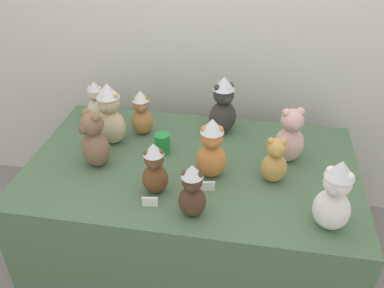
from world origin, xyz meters
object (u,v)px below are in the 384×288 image
(display_table, at_px, (192,217))
(teddy_bear_snow, at_px, (334,196))
(teddy_bear_ginger, at_px, (212,149))
(teddy_bear_charcoal, at_px, (223,106))
(teddy_bear_cocoa, at_px, (192,191))
(teddy_bear_honey, at_px, (275,161))
(teddy_bear_sand, at_px, (110,115))
(teddy_bear_chestnut, at_px, (155,169))
(teddy_bear_blush, at_px, (290,137))
(teddy_bear_cream, at_px, (96,102))
(teddy_bear_mocha, at_px, (94,141))
(teddy_bear_caramel, at_px, (142,113))
(party_cup_green, at_px, (162,144))

(display_table, relative_size, teddy_bear_snow, 4.97)
(teddy_bear_ginger, bearing_deg, teddy_bear_charcoal, 81.61)
(teddy_bear_cocoa, bearing_deg, teddy_bear_honey, 41.14)
(teddy_bear_sand, height_order, teddy_bear_chestnut, teddy_bear_sand)
(teddy_bear_cocoa, bearing_deg, teddy_bear_snow, 2.29)
(teddy_bear_blush, xyz_separation_m, teddy_bear_honey, (-0.07, -0.18, -0.03))
(teddy_bear_cream, distance_m, teddy_bear_mocha, 0.45)
(teddy_bear_blush, bearing_deg, display_table, 175.24)
(teddy_bear_charcoal, height_order, teddy_bear_honey, teddy_bear_charcoal)
(teddy_bear_caramel, bearing_deg, teddy_bear_blush, -22.85)
(teddy_bear_ginger, height_order, teddy_bear_chestnut, teddy_bear_ginger)
(teddy_bear_mocha, bearing_deg, teddy_bear_caramel, 96.50)
(teddy_bear_snow, relative_size, teddy_bear_chestnut, 1.26)
(teddy_bear_blush, bearing_deg, teddy_bear_sand, 160.64)
(teddy_bear_ginger, xyz_separation_m, teddy_bear_chestnut, (-0.23, -0.16, -0.03))
(display_table, distance_m, teddy_bear_cocoa, 0.61)
(teddy_bear_mocha, relative_size, teddy_bear_sand, 0.87)
(teddy_bear_blush, bearing_deg, teddy_bear_cream, 149.64)
(teddy_bear_blush, relative_size, teddy_bear_charcoal, 0.88)
(teddy_bear_chestnut, bearing_deg, teddy_bear_cocoa, -45.54)
(teddy_bear_ginger, xyz_separation_m, teddy_bear_cream, (-0.73, 0.42, -0.03))
(teddy_bear_charcoal, bearing_deg, teddy_bear_mocha, -175.48)
(teddy_bear_honey, xyz_separation_m, teddy_bear_snow, (0.23, -0.27, 0.05))
(teddy_bear_cream, relative_size, teddy_bear_snow, 0.75)
(teddy_bear_cocoa, bearing_deg, teddy_bear_blush, 49.56)
(teddy_bear_blush, distance_m, teddy_bear_charcoal, 0.42)
(teddy_bear_caramel, bearing_deg, teddy_bear_snow, -45.42)
(teddy_bear_caramel, relative_size, teddy_bear_mocha, 0.88)
(display_table, relative_size, teddy_bear_blush, 5.54)
(teddy_bear_chestnut, bearing_deg, teddy_bear_charcoal, 53.98)
(teddy_bear_mocha, distance_m, teddy_bear_chestnut, 0.38)
(teddy_bear_sand, relative_size, teddy_bear_honey, 1.46)
(teddy_bear_snow, distance_m, party_cup_green, 0.91)
(display_table, xyz_separation_m, teddy_bear_snow, (0.63, -0.34, 0.53))
(teddy_bear_sand, bearing_deg, teddy_bear_caramel, 49.98)
(party_cup_green, bearing_deg, teddy_bear_cocoa, -61.81)
(display_table, distance_m, teddy_bear_snow, 0.89)
(teddy_bear_cocoa, relative_size, teddy_bear_chestnut, 0.99)
(teddy_bear_charcoal, height_order, teddy_bear_sand, teddy_bear_sand)
(teddy_bear_cream, bearing_deg, teddy_bear_honey, -25.80)
(teddy_bear_caramel, bearing_deg, teddy_bear_honey, -37.07)
(teddy_bear_caramel, bearing_deg, teddy_bear_mocha, -128.41)
(teddy_bear_caramel, bearing_deg, teddy_bear_charcoal, -2.15)
(teddy_bear_charcoal, xyz_separation_m, teddy_bear_honey, (0.29, -0.40, -0.05))
(teddy_bear_caramel, xyz_separation_m, teddy_bear_honey, (0.73, -0.30, -0.02))
(teddy_bear_charcoal, bearing_deg, teddy_bear_sand, 168.72)
(teddy_bear_cream, xyz_separation_m, teddy_bear_snow, (1.26, -0.68, 0.04))
(display_table, bearing_deg, teddy_bear_ginger, -35.95)
(teddy_bear_cream, bearing_deg, teddy_bear_cocoa, -49.81)
(teddy_bear_sand, xyz_separation_m, teddy_bear_chestnut, (0.33, -0.37, -0.04))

